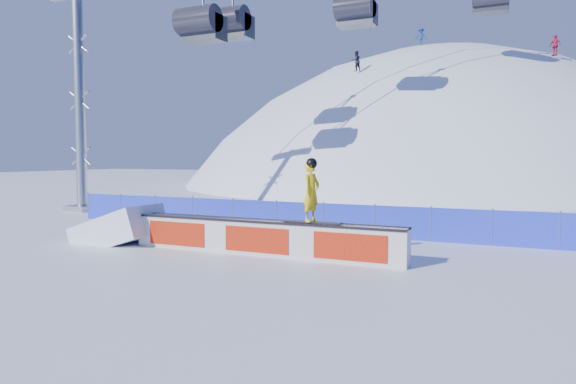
% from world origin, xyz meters
% --- Properties ---
extents(ground, '(160.00, 160.00, 0.00)m').
position_xyz_m(ground, '(0.00, 0.00, 0.00)').
color(ground, white).
rests_on(ground, ground).
extents(snow_hill, '(64.00, 64.00, 64.00)m').
position_xyz_m(snow_hill, '(0.00, 42.00, -18.00)').
color(snow_hill, white).
rests_on(snow_hill, ground).
extents(safety_fence, '(22.05, 0.05, 1.30)m').
position_xyz_m(safety_fence, '(0.00, 4.50, 0.60)').
color(safety_fence, blue).
rests_on(safety_fence, ground).
extents(rail_box, '(8.92, 0.65, 1.07)m').
position_xyz_m(rail_box, '(0.70, -0.12, 0.53)').
color(rail_box, silver).
rests_on(rail_box, ground).
extents(snow_ramp, '(3.00, 1.88, 1.87)m').
position_xyz_m(snow_ramp, '(-4.88, -0.11, 0.00)').
color(snow_ramp, white).
rests_on(snow_ramp, ground).
extents(snowboarder, '(1.79, 0.71, 1.87)m').
position_xyz_m(snowboarder, '(2.35, -0.12, 1.99)').
color(snowboarder, black).
rests_on(snowboarder, rail_box).
extents(distant_skiers, '(17.60, 10.65, 7.03)m').
position_xyz_m(distant_skiers, '(2.98, 31.55, 11.75)').
color(distant_skiers, black).
rests_on(distant_skiers, ground).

